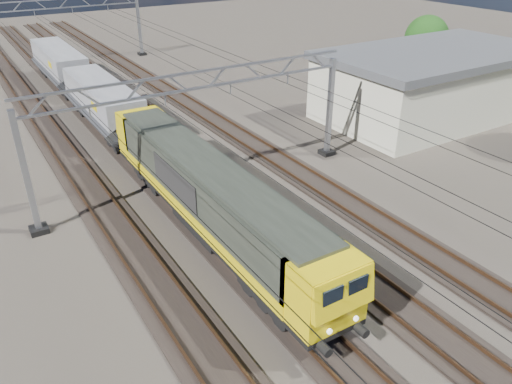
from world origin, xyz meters
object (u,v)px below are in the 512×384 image
locomotive (208,193)px  hopper_wagon_mid (60,63)px  catenary_gantry_mid (201,127)px  industrial_shed (433,83)px  tree_far (430,39)px  catenary_gantry_far (57,30)px  hopper_wagon_lead (103,101)px

locomotive → hopper_wagon_mid: 31.90m
catenary_gantry_mid → hopper_wagon_mid: size_ratio=1.53×
hopper_wagon_mid → industrial_shed: (24.00, -25.17, 0.49)m
catenary_gantry_mid → locomotive: size_ratio=0.94×
locomotive → tree_far: tree_far is taller
catenary_gantry_far → industrial_shed: 40.51m
catenary_gantry_far → locomotive: size_ratio=0.94×
industrial_shed → tree_far: size_ratio=2.90×
catenary_gantry_far → locomotive: 40.81m
hopper_wagon_mid → catenary_gantry_far: bearing=77.2°
catenary_gantry_mid → catenary_gantry_far: same height
catenary_gantry_mid → hopper_wagon_lead: size_ratio=1.53×
locomotive → hopper_wagon_lead: locomotive is taller
hopper_wagon_lead → catenary_gantry_mid: bearing=-81.2°
catenary_gantry_far → tree_far: size_ratio=3.10×
hopper_wagon_lead → tree_far: tree_far is taller
catenary_gantry_mid → industrial_shed: size_ratio=1.07×
catenary_gantry_far → hopper_wagon_lead: bearing=-95.0°
hopper_wagon_lead → industrial_shed: industrial_shed is taller
catenary_gantry_far → hopper_wagon_lead: (-2.00, -23.03, -1.67)m
catenary_gantry_far → industrial_shed: catenary_gantry_far is taller
locomotive → hopper_wagon_lead: bearing=90.0°
hopper_wagon_mid → tree_far: (32.32, -17.38, 1.84)m
industrial_shed → catenary_gantry_mid: bearing=-174.8°
catenary_gantry_far → hopper_wagon_lead: size_ratio=1.53×
catenary_gantry_mid → hopper_wagon_lead: (-2.00, 12.97, -1.67)m
locomotive → hopper_wagon_mid: bearing=90.0°
catenary_gantry_far → catenary_gantry_mid: bearing=-90.0°
catenary_gantry_far → locomotive: catenary_gantry_far is taller
catenary_gantry_far → tree_far: 40.08m
catenary_gantry_mid → hopper_wagon_lead: bearing=98.8°
catenary_gantry_mid → hopper_wagon_mid: (-2.00, 27.17, -1.67)m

